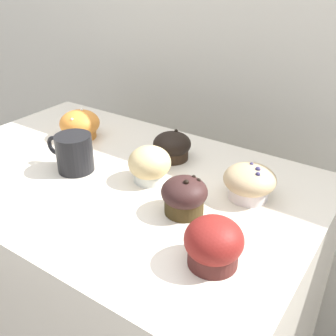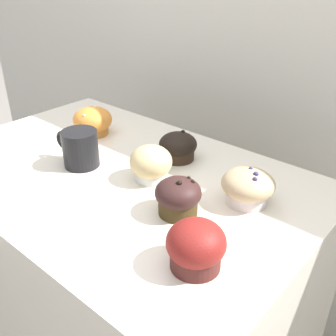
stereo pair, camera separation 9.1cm
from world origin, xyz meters
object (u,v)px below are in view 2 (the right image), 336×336
(coffee_cup, at_px, (80,148))
(muffin_back_center, at_px, (151,164))
(muffin_front_center, at_px, (248,187))
(muffin_front_left, at_px, (196,246))
(muffin_front_right, at_px, (93,121))
(muffin_back_left, at_px, (178,147))
(muffin_back_right, at_px, (178,197))

(coffee_cup, bearing_deg, muffin_back_center, 18.84)
(muffin_front_center, bearing_deg, muffin_front_left, -81.08)
(muffin_front_right, height_order, coffee_cup, coffee_cup)
(muffin_front_right, relative_size, coffee_cup, 0.85)
(muffin_front_right, bearing_deg, muffin_back_left, 7.30)
(muffin_front_center, bearing_deg, muffin_back_left, 165.84)
(muffin_back_center, bearing_deg, coffee_cup, -161.16)
(muffin_back_right, distance_m, coffee_cup, 0.32)
(muffin_back_left, distance_m, coffee_cup, 0.25)
(muffin_front_center, bearing_deg, muffin_back_right, -124.13)
(muffin_back_center, bearing_deg, muffin_front_right, 164.73)
(coffee_cup, bearing_deg, muffin_back_right, -0.54)
(muffin_back_left, bearing_deg, muffin_front_center, -14.16)
(muffin_back_left, distance_m, muffin_back_right, 0.25)
(muffin_back_center, relative_size, coffee_cup, 0.75)
(muffin_front_right, xyz_separation_m, muffin_back_center, (0.32, -0.09, 0.00))
(muffin_front_left, distance_m, muffin_back_center, 0.31)
(muffin_back_center, bearing_deg, muffin_front_center, 15.58)
(muffin_front_left, xyz_separation_m, muffin_back_center, (-0.26, 0.17, -0.00))
(muffin_back_right, bearing_deg, muffin_back_left, 129.54)
(muffin_back_left, bearing_deg, muffin_front_right, -172.70)
(muffin_back_right, relative_size, muffin_front_right, 0.83)
(muffin_back_left, height_order, muffin_back_right, muffin_back_right)
(muffin_front_center, height_order, coffee_cup, coffee_cup)
(muffin_back_right, relative_size, muffin_front_left, 0.93)
(muffin_back_right, distance_m, muffin_front_left, 0.16)
(muffin_front_center, distance_m, muffin_back_right, 0.16)
(muffin_front_right, bearing_deg, coffee_cup, -48.60)
(muffin_front_center, distance_m, muffin_back_center, 0.24)
(muffin_front_center, relative_size, muffin_front_left, 1.12)
(muffin_front_right, relative_size, muffin_back_center, 1.14)
(muffin_back_left, relative_size, muffin_front_left, 0.96)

